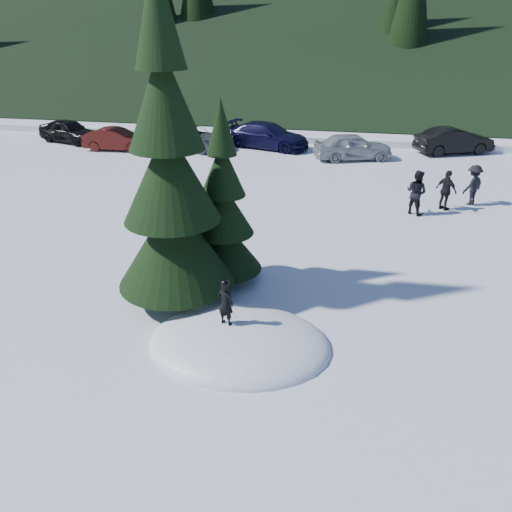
% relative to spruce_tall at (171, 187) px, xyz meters
% --- Properties ---
extents(ground, '(200.00, 200.00, 0.00)m').
position_rel_spruce_tall_xyz_m(ground, '(2.20, -1.80, -3.32)').
color(ground, white).
rests_on(ground, ground).
extents(snow_mound, '(4.48, 3.52, 0.96)m').
position_rel_spruce_tall_xyz_m(snow_mound, '(2.20, -1.80, -3.32)').
color(snow_mound, white).
rests_on(snow_mound, ground).
extents(spruce_tall, '(3.20, 3.20, 8.60)m').
position_rel_spruce_tall_xyz_m(spruce_tall, '(0.00, 0.00, 0.00)').
color(spruce_tall, black).
rests_on(spruce_tall, ground).
extents(spruce_short, '(2.20, 2.20, 5.37)m').
position_rel_spruce_tall_xyz_m(spruce_short, '(1.00, 1.40, -1.22)').
color(spruce_short, black).
rests_on(spruce_short, ground).
extents(child_skier, '(0.48, 0.38, 1.13)m').
position_rel_spruce_tall_xyz_m(child_skier, '(1.84, -1.67, -2.27)').
color(child_skier, black).
rests_on(child_skier, snow_mound).
extents(adult_0, '(1.12, 1.07, 1.81)m').
position_rel_spruce_tall_xyz_m(adult_0, '(7.08, 8.55, -2.41)').
color(adult_0, black).
rests_on(adult_0, ground).
extents(adult_1, '(0.98, 0.98, 1.67)m').
position_rel_spruce_tall_xyz_m(adult_1, '(8.34, 9.27, -2.48)').
color(adult_1, black).
rests_on(adult_1, ground).
extents(adult_2, '(1.23, 1.24, 1.71)m').
position_rel_spruce_tall_xyz_m(adult_2, '(9.54, 10.22, -2.46)').
color(adult_2, black).
rests_on(adult_2, ground).
extents(car_0, '(4.57, 2.88, 1.45)m').
position_rel_spruce_tall_xyz_m(car_0, '(-13.71, 17.74, -2.59)').
color(car_0, black).
rests_on(car_0, ground).
extents(car_1, '(4.09, 1.66, 1.32)m').
position_rel_spruce_tall_xyz_m(car_1, '(-9.73, 16.36, -2.66)').
color(car_1, '#3F0F0B').
rests_on(car_1, ground).
extents(car_2, '(5.28, 3.64, 1.34)m').
position_rel_spruce_tall_xyz_m(car_2, '(-5.38, 17.62, -2.65)').
color(car_2, '#52545B').
rests_on(car_2, ground).
extents(car_3, '(5.65, 3.54, 1.53)m').
position_rel_spruce_tall_xyz_m(car_3, '(-0.91, 18.79, -2.56)').
color(car_3, black).
rests_on(car_3, ground).
extents(car_4, '(4.68, 3.02, 1.48)m').
position_rel_spruce_tall_xyz_m(car_4, '(4.32, 16.95, -2.58)').
color(car_4, '#93969B').
rests_on(car_4, ground).
extents(car_5, '(4.78, 3.26, 1.49)m').
position_rel_spruce_tall_xyz_m(car_5, '(10.14, 19.64, -2.57)').
color(car_5, black).
rests_on(car_5, ground).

